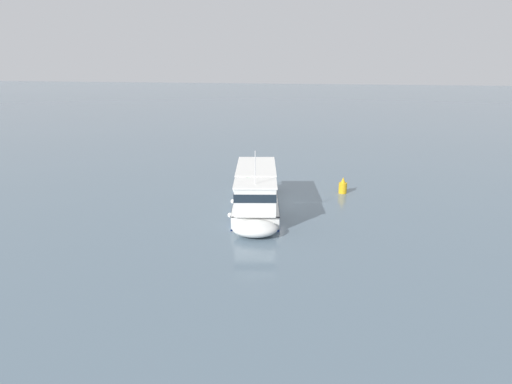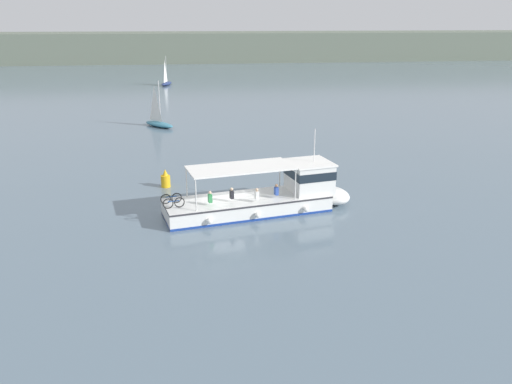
# 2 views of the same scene
# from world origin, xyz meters

# --- Properties ---
(ground_plane) EXTENTS (400.00, 400.00, 0.00)m
(ground_plane) POSITION_xyz_m (0.00, 0.00, 0.00)
(ground_plane) COLOR slate
(ferry_main) EXTENTS (13.06, 5.48, 5.32)m
(ferry_main) POSITION_xyz_m (2.96, -0.41, 1.02)
(ferry_main) COLOR white
(ferry_main) RESTS_ON ground
(channel_buoy) EXTENTS (0.70, 0.70, 1.40)m
(channel_buoy) POSITION_xyz_m (-4.09, 5.72, 0.57)
(channel_buoy) COLOR gold
(channel_buoy) RESTS_ON ground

